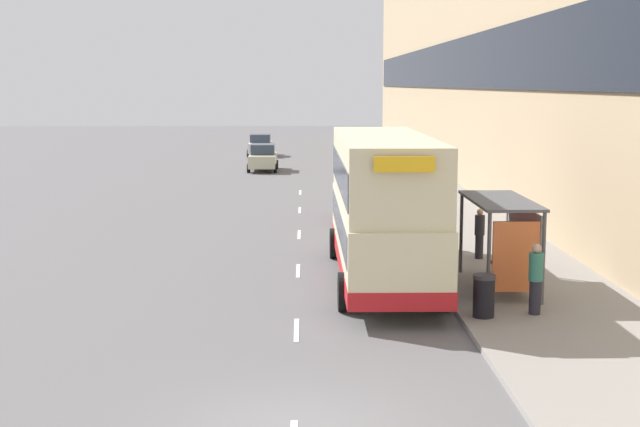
# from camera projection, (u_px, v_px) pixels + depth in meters

# --- Properties ---
(pavement) EXTENTS (5.00, 93.00, 0.14)m
(pavement) POSITION_uv_depth(u_px,v_px,m) (409.00, 180.00, 53.17)
(pavement) COLOR gray
(pavement) RESTS_ON ground_plane
(terrace_facade) EXTENTS (3.10, 93.00, 15.39)m
(terrace_facade) POSITION_uv_depth(u_px,v_px,m) (479.00, 51.00, 52.15)
(terrace_facade) COLOR tan
(terrace_facade) RESTS_ON ground_plane
(lane_mark_1) EXTENTS (0.12, 2.00, 0.01)m
(lane_mark_1) POSITION_uv_depth(u_px,v_px,m) (297.00, 330.00, 21.04)
(lane_mark_1) COLOR silver
(lane_mark_1) RESTS_ON ground_plane
(lane_mark_2) EXTENTS (0.12, 2.00, 0.01)m
(lane_mark_2) POSITION_uv_depth(u_px,v_px,m) (298.00, 271.00, 27.70)
(lane_mark_2) COLOR silver
(lane_mark_2) RESTS_ON ground_plane
(lane_mark_3) EXTENTS (0.12, 2.00, 0.01)m
(lane_mark_3) POSITION_uv_depth(u_px,v_px,m) (299.00, 235.00, 34.36)
(lane_mark_3) COLOR silver
(lane_mark_3) RESTS_ON ground_plane
(lane_mark_4) EXTENTS (0.12, 2.00, 0.01)m
(lane_mark_4) POSITION_uv_depth(u_px,v_px,m) (300.00, 210.00, 41.02)
(lane_mark_4) COLOR silver
(lane_mark_4) RESTS_ON ground_plane
(lane_mark_5) EXTENTS (0.12, 2.00, 0.01)m
(lane_mark_5) POSITION_uv_depth(u_px,v_px,m) (300.00, 193.00, 47.67)
(lane_mark_5) COLOR silver
(lane_mark_5) RESTS_ON ground_plane
(bus_shelter) EXTENTS (1.60, 4.20, 2.48)m
(bus_shelter) POSITION_uv_depth(u_px,v_px,m) (509.00, 228.00, 24.29)
(bus_shelter) COLOR #4C4C51
(bus_shelter) RESTS_ON ground_plane
(double_decker_bus_near) EXTENTS (2.85, 10.83, 4.30)m
(double_decker_bus_near) POSITION_uv_depth(u_px,v_px,m) (383.00, 205.00, 25.84)
(double_decker_bus_near) COLOR beige
(double_decker_bus_near) RESTS_ON ground_plane
(car_0) EXTENTS (1.96, 4.39, 1.78)m
(car_0) POSITION_uv_depth(u_px,v_px,m) (263.00, 158.00, 59.65)
(car_0) COLOR #B7B799
(car_0) RESTS_ON ground_plane
(car_1) EXTENTS (1.91, 4.45, 1.78)m
(car_1) POSITION_uv_depth(u_px,v_px,m) (367.00, 201.00, 37.64)
(car_1) COLOR maroon
(car_1) RESTS_ON ground_plane
(car_2) EXTENTS (2.01, 4.12, 1.75)m
(car_2) POSITION_uv_depth(u_px,v_px,m) (260.00, 145.00, 71.95)
(car_2) COLOR silver
(car_2) RESTS_ON ground_plane
(pedestrian_at_shelter) EXTENTS (0.35, 0.35, 1.77)m
(pedestrian_at_shelter) POSITION_uv_depth(u_px,v_px,m) (536.00, 278.00, 21.83)
(pedestrian_at_shelter) COLOR #23232D
(pedestrian_at_shelter) RESTS_ON ground_plane
(pedestrian_1) EXTENTS (0.32, 0.32, 1.64)m
(pedestrian_1) POSITION_uv_depth(u_px,v_px,m) (480.00, 233.00, 28.85)
(pedestrian_1) COLOR #23232D
(pedestrian_1) RESTS_ON ground_plane
(litter_bin) EXTENTS (0.55, 0.55, 1.05)m
(litter_bin) POSITION_uv_depth(u_px,v_px,m) (484.00, 296.00, 21.62)
(litter_bin) COLOR black
(litter_bin) RESTS_ON ground_plane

